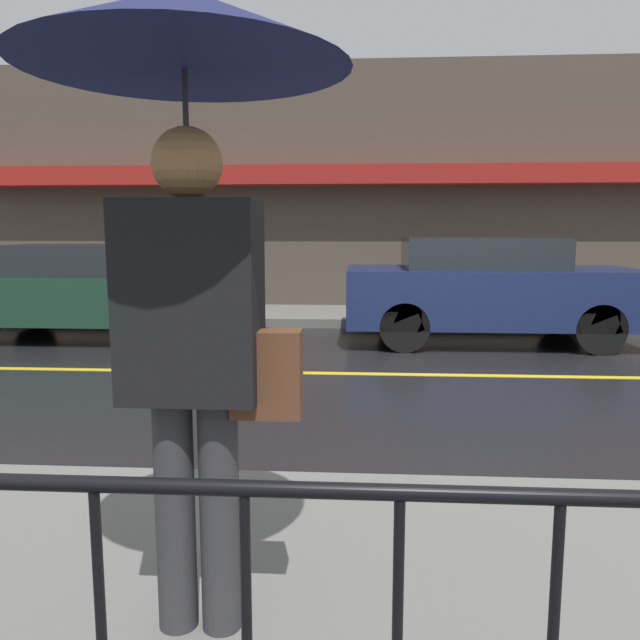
% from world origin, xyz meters
% --- Properties ---
extents(ground_plane, '(80.00, 80.00, 0.00)m').
position_xyz_m(ground_plane, '(0.00, 0.00, 0.00)').
color(ground_plane, black).
extents(sidewalk_near, '(28.00, 2.56, 0.15)m').
position_xyz_m(sidewalk_near, '(0.00, -4.53, 0.07)').
color(sidewalk_near, slate).
rests_on(sidewalk_near, ground_plane).
extents(sidewalk_far, '(28.00, 2.01, 0.15)m').
position_xyz_m(sidewalk_far, '(0.00, 4.25, 0.07)').
color(sidewalk_far, slate).
rests_on(sidewalk_far, ground_plane).
extents(lane_marking, '(25.20, 0.12, 0.01)m').
position_xyz_m(lane_marking, '(0.00, 0.00, 0.00)').
color(lane_marking, gold).
rests_on(lane_marking, ground_plane).
extents(building_storefront, '(28.00, 0.85, 4.73)m').
position_xyz_m(building_storefront, '(0.00, 5.38, 2.38)').
color(building_storefront, '#4C4238').
rests_on(building_storefront, ground_plane).
extents(pedestrian, '(1.08, 1.08, 2.19)m').
position_xyz_m(pedestrian, '(-1.63, -4.73, 1.87)').
color(pedestrian, '#333338').
rests_on(pedestrian, sidewalk_near).
extents(car_dark_green, '(4.51, 1.79, 1.38)m').
position_xyz_m(car_dark_green, '(-5.00, 2.12, 0.72)').
color(car_dark_green, '#193828').
rests_on(car_dark_green, ground_plane).
extents(car_navy, '(4.02, 1.78, 1.48)m').
position_xyz_m(car_navy, '(0.73, 2.12, 0.77)').
color(car_navy, '#19234C').
rests_on(car_navy, ground_plane).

